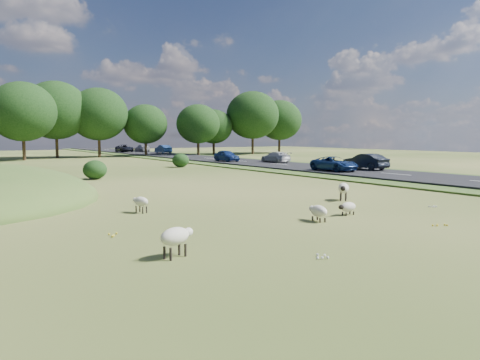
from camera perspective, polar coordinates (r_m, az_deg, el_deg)
name	(u,v)px	position (r m, az deg, el deg)	size (l,w,h in m)	color
ground	(114,178)	(39.63, -15.11, 0.27)	(160.00, 160.00, 0.00)	#314D18
road	(249,163)	(57.43, 1.09, 2.14)	(8.00, 150.00, 0.25)	black
treeline	(28,114)	(73.94, -24.47, 7.39)	(96.28, 14.66, 11.70)	black
shrubs	(69,165)	(45.83, -20.10, 1.76)	(24.80, 14.76, 1.56)	black
sheep_0	(141,202)	(21.41, -12.01, -2.59)	(0.65, 1.05, 0.73)	beige
sheep_1	(176,236)	(13.44, -7.84, -6.83)	(1.26, 0.84, 0.88)	beige
sheep_2	(318,211)	(19.17, 9.53, -3.76)	(0.64, 1.17, 0.66)	beige
sheep_3	(348,207)	(20.86, 13.00, -3.22)	(1.00, 0.48, 0.57)	beige
sheep_4	(343,188)	(25.53, 12.50, -0.99)	(1.22, 1.17, 0.93)	beige
car_0	(276,157)	(56.14, 4.35, 2.82)	(1.78, 4.37, 1.27)	silver
car_1	(163,149)	(85.18, -9.34, 3.73)	(1.57, 4.49, 1.48)	navy
car_2	(227,156)	(58.19, -1.65, 2.99)	(1.66, 4.13, 1.41)	navy
car_3	(365,161)	(45.72, 15.04, 2.19)	(1.59, 4.55, 1.50)	black
car_5	(142,148)	(94.86, -11.85, 3.83)	(1.96, 4.81, 1.40)	#AAACB2
car_6	(334,164)	(43.15, 11.43, 1.95)	(2.15, 4.67, 1.30)	navy
car_7	(125,148)	(92.93, -13.90, 3.77)	(2.36, 5.12, 1.42)	black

